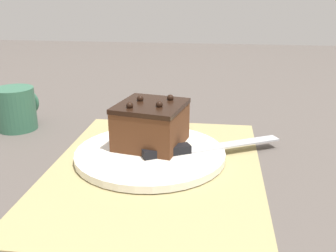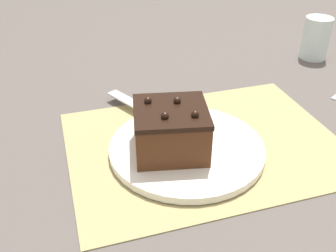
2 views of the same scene
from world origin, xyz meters
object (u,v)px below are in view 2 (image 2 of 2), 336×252
at_px(drinking_glass, 316,38).
at_px(cake_plate, 187,148).
at_px(serving_knife, 171,122).
at_px(chocolate_cake, 171,130).

bearing_deg(drinking_glass, cake_plate, 33.42).
height_order(cake_plate, drinking_glass, drinking_glass).
distance_m(serving_knife, drinking_glass, 0.50).
bearing_deg(drinking_glass, serving_knife, 26.48).
bearing_deg(serving_knife, drinking_glass, -1.33).
distance_m(cake_plate, serving_knife, 0.07).
xyz_separation_m(chocolate_cake, serving_knife, (-0.02, -0.07, -0.03)).
distance_m(cake_plate, drinking_glass, 0.53).
distance_m(chocolate_cake, serving_knife, 0.08).
bearing_deg(cake_plate, serving_knife, -85.33).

